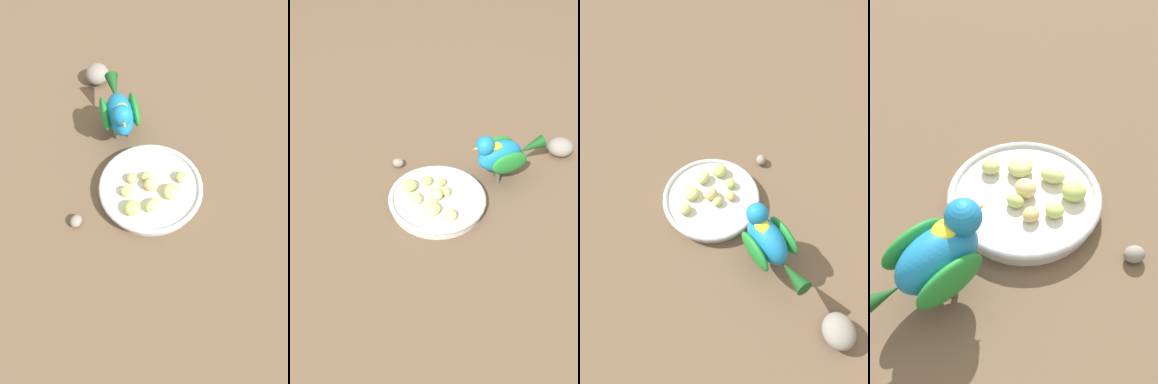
% 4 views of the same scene
% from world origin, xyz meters
% --- Properties ---
extents(ground_plane, '(4.00, 4.00, 0.00)m').
position_xyz_m(ground_plane, '(0.00, 0.00, 0.00)').
color(ground_plane, brown).
extents(feeding_bowl, '(0.22, 0.22, 0.03)m').
position_xyz_m(feeding_bowl, '(0.03, 0.00, 0.02)').
color(feeding_bowl, beige).
rests_on(feeding_bowl, ground_plane).
extents(apple_piece_0, '(0.02, 0.02, 0.02)m').
position_xyz_m(apple_piece_0, '(0.05, 0.03, 0.03)').
color(apple_piece_0, tan).
rests_on(apple_piece_0, feeding_bowl).
extents(apple_piece_1, '(0.03, 0.03, 0.02)m').
position_xyz_m(apple_piece_1, '(0.02, -0.07, 0.03)').
color(apple_piece_1, '#C6D17A').
rests_on(apple_piece_1, feeding_bowl).
extents(apple_piece_2, '(0.04, 0.04, 0.02)m').
position_xyz_m(apple_piece_2, '(-0.02, 0.02, 0.03)').
color(apple_piece_2, '#C6D17A').
rests_on(apple_piece_2, feeding_bowl).
extents(apple_piece_3, '(0.02, 0.03, 0.02)m').
position_xyz_m(apple_piece_3, '(0.05, 0.00, 0.03)').
color(apple_piece_3, '#B2CC66').
rests_on(apple_piece_3, feeding_bowl).
extents(apple_piece_4, '(0.04, 0.04, 0.02)m').
position_xyz_m(apple_piece_4, '(0.02, 0.00, 0.03)').
color(apple_piece_4, '#E5C67F').
rests_on(apple_piece_4, feeding_bowl).
extents(apple_piece_5, '(0.03, 0.03, 0.02)m').
position_xyz_m(apple_piece_5, '(0.03, 0.05, 0.03)').
color(apple_piece_5, '#B2CC66').
rests_on(apple_piece_5, feeding_bowl).
extents(apple_piece_6, '(0.05, 0.05, 0.02)m').
position_xyz_m(apple_piece_6, '(-0.01, 0.06, 0.03)').
color(apple_piece_6, '#B2CC66').
rests_on(apple_piece_6, feeding_bowl).
extents(apple_piece_7, '(0.04, 0.04, 0.02)m').
position_xyz_m(apple_piece_7, '(-0.01, -0.03, 0.03)').
color(apple_piece_7, '#C6D17A').
rests_on(apple_piece_7, feeding_bowl).
extents(parrot, '(0.19, 0.10, 0.13)m').
position_xyz_m(parrot, '(0.20, -0.00, 0.08)').
color(parrot, '#59544C').
rests_on(parrot, ground_plane).
extents(rock_large, '(0.09, 0.08, 0.05)m').
position_xyz_m(rock_large, '(0.39, -0.01, 0.02)').
color(rock_large, gray).
rests_on(rock_large, ground_plane).
extents(pebble_0, '(0.04, 0.04, 0.02)m').
position_xyz_m(pebble_0, '(0.02, 0.17, 0.01)').
color(pebble_0, gray).
rests_on(pebble_0, ground_plane).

